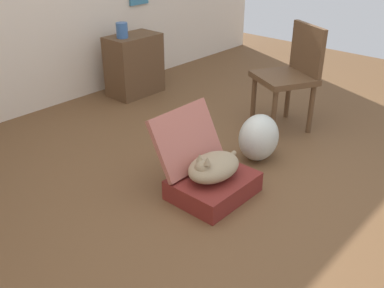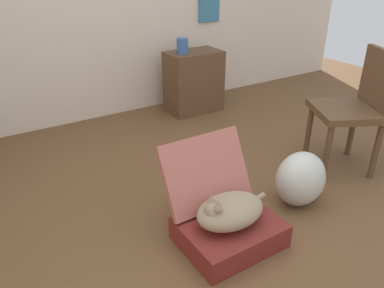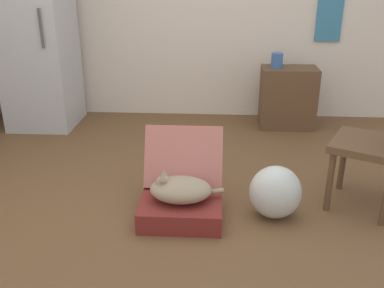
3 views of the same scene
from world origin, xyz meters
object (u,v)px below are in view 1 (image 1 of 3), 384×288
Objects in this scene: cat at (214,167)px; chair at (291,73)px; plastic_bag_white at (259,138)px; side_table at (134,65)px; suitcase_base at (214,186)px; vase_tall at (122,30)px.

chair reaches higher than cat.
side_table is at bearing 79.59° from plastic_bag_white.
cat is 0.78× the size of side_table.
side_table is at bearing 62.77° from cat.
vase_tall reaches higher than suitcase_base.
side_table is (0.95, 1.85, 0.24)m from suitcase_base.
side_table is 4.22× the size of vase_tall.
suitcase_base is at bearing -113.68° from vase_tall.
chair is at bearing 9.65° from suitcase_base.
cat is 3.29× the size of vase_tall.
plastic_bag_white reaches higher than cat.
side_table is 1.68m from chair.
cat is 2.09m from side_table.
suitcase_base is 2.11m from vase_tall.
vase_tall is 1.71m from chair.
suitcase_base is at bearing -52.64° from chair.
vase_tall is at bearing -175.49° from side_table.
side_table is 0.70× the size of chair.
chair reaches higher than side_table.
plastic_bag_white reaches higher than suitcase_base.
side_table reaches higher than suitcase_base.
plastic_bag_white is 1.82m from side_table.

